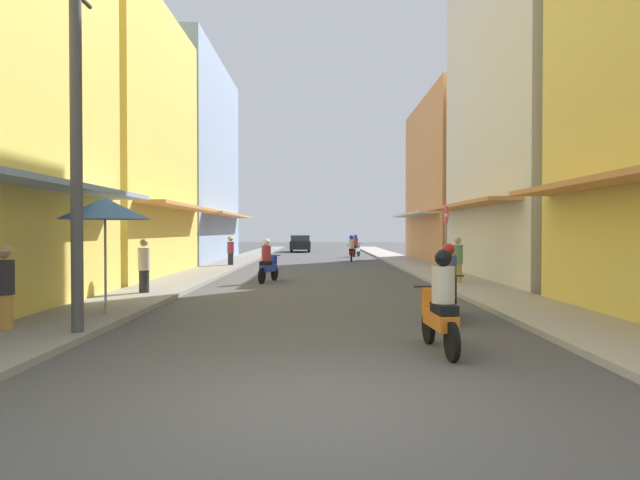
{
  "coord_description": "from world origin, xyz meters",
  "views": [
    {
      "loc": [
        0.03,
        -5.73,
        1.86
      ],
      "look_at": [
        0.14,
        21.62,
        1.38
      ],
      "focal_mm": 30.48,
      "sensor_mm": 36.0,
      "label": 1
    }
  ],
  "objects_px": {
    "motorbike_red": "(349,250)",
    "pedestrian_midway": "(142,268)",
    "vendor_umbrella": "(103,209)",
    "motorbike_orange": "(438,306)",
    "motorbike_silver": "(354,247)",
    "street_sign_no_entry": "(444,235)",
    "motorbike_blue": "(266,263)",
    "pedestrian_far": "(228,249)",
    "pedestrian_foreground": "(455,261)",
    "motorbike_black": "(446,285)",
    "utility_pole": "(74,144)",
    "pedestrian_crossing": "(1,283)",
    "parked_car": "(298,243)"
  },
  "relations": [
    {
      "from": "motorbike_red",
      "to": "pedestrian_midway",
      "type": "relative_size",
      "value": 1.11
    },
    {
      "from": "pedestrian_midway",
      "to": "vendor_umbrella",
      "type": "bearing_deg",
      "value": -83.69
    },
    {
      "from": "motorbike_orange",
      "to": "motorbike_silver",
      "type": "relative_size",
      "value": 1.04
    },
    {
      "from": "motorbike_red",
      "to": "street_sign_no_entry",
      "type": "relative_size",
      "value": 0.68
    },
    {
      "from": "motorbike_blue",
      "to": "pedestrian_far",
      "type": "height_order",
      "value": "pedestrian_far"
    },
    {
      "from": "pedestrian_far",
      "to": "pedestrian_foreground",
      "type": "bearing_deg",
      "value": -45.12
    },
    {
      "from": "motorbike_black",
      "to": "motorbike_blue",
      "type": "distance_m",
      "value": 9.28
    },
    {
      "from": "motorbike_black",
      "to": "motorbike_red",
      "type": "bearing_deg",
      "value": 92.23
    },
    {
      "from": "motorbike_black",
      "to": "pedestrian_midway",
      "type": "xyz_separation_m",
      "value": [
        -7.65,
        3.77,
        0.11
      ]
    },
    {
      "from": "pedestrian_foreground",
      "to": "street_sign_no_entry",
      "type": "bearing_deg",
      "value": -121.76
    },
    {
      "from": "pedestrian_foreground",
      "to": "utility_pole",
      "type": "distance_m",
      "value": 12.81
    },
    {
      "from": "pedestrian_crossing",
      "to": "pedestrian_midway",
      "type": "bearing_deg",
      "value": 83.46
    },
    {
      "from": "street_sign_no_entry",
      "to": "motorbike_silver",
      "type": "bearing_deg",
      "value": 93.84
    },
    {
      "from": "pedestrian_crossing",
      "to": "pedestrian_midway",
      "type": "distance_m",
      "value": 5.67
    },
    {
      "from": "motorbike_orange",
      "to": "street_sign_no_entry",
      "type": "bearing_deg",
      "value": 76.38
    },
    {
      "from": "motorbike_orange",
      "to": "motorbike_silver",
      "type": "bearing_deg",
      "value": 88.59
    },
    {
      "from": "motorbike_black",
      "to": "motorbike_orange",
      "type": "distance_m",
      "value": 3.29
    },
    {
      "from": "motorbike_orange",
      "to": "utility_pole",
      "type": "bearing_deg",
      "value": 170.34
    },
    {
      "from": "motorbike_black",
      "to": "pedestrian_midway",
      "type": "height_order",
      "value": "pedestrian_midway"
    },
    {
      "from": "pedestrian_foreground",
      "to": "street_sign_no_entry",
      "type": "xyz_separation_m",
      "value": [
        -0.64,
        -1.03,
        0.9
      ]
    },
    {
      "from": "motorbike_orange",
      "to": "utility_pole",
      "type": "xyz_separation_m",
      "value": [
        -5.98,
        1.02,
        2.62
      ]
    },
    {
      "from": "motorbike_blue",
      "to": "pedestrian_far",
      "type": "bearing_deg",
      "value": 108.51
    },
    {
      "from": "motorbike_silver",
      "to": "utility_pole",
      "type": "distance_m",
      "value": 30.05
    },
    {
      "from": "motorbike_red",
      "to": "motorbike_black",
      "type": "bearing_deg",
      "value": -87.77
    },
    {
      "from": "pedestrian_foreground",
      "to": "motorbike_black",
      "type": "bearing_deg",
      "value": -105.73
    },
    {
      "from": "pedestrian_far",
      "to": "street_sign_no_entry",
      "type": "distance_m",
      "value": 13.34
    },
    {
      "from": "motorbike_red",
      "to": "pedestrian_crossing",
      "type": "bearing_deg",
      "value": -107.9
    },
    {
      "from": "pedestrian_crossing",
      "to": "pedestrian_midway",
      "type": "height_order",
      "value": "pedestrian_crossing"
    },
    {
      "from": "motorbike_orange",
      "to": "parked_car",
      "type": "bearing_deg",
      "value": 95.2
    },
    {
      "from": "vendor_umbrella",
      "to": "street_sign_no_entry",
      "type": "bearing_deg",
      "value": 34.28
    },
    {
      "from": "pedestrian_crossing",
      "to": "pedestrian_far",
      "type": "height_order",
      "value": "pedestrian_crossing"
    },
    {
      "from": "motorbike_orange",
      "to": "utility_pole",
      "type": "height_order",
      "value": "utility_pole"
    },
    {
      "from": "motorbike_black",
      "to": "vendor_umbrella",
      "type": "distance_m",
      "value": 7.41
    },
    {
      "from": "motorbike_red",
      "to": "parked_car",
      "type": "xyz_separation_m",
      "value": [
        -3.62,
        14.6,
        0.04
      ]
    },
    {
      "from": "utility_pole",
      "to": "street_sign_no_entry",
      "type": "bearing_deg",
      "value": 44.22
    },
    {
      "from": "parked_car",
      "to": "pedestrian_foreground",
      "type": "height_order",
      "value": "pedestrian_foreground"
    },
    {
      "from": "motorbike_silver",
      "to": "motorbike_black",
      "type": "bearing_deg",
      "value": -89.69
    },
    {
      "from": "vendor_umbrella",
      "to": "parked_car",
      "type": "bearing_deg",
      "value": 85.55
    },
    {
      "from": "motorbike_black",
      "to": "pedestrian_crossing",
      "type": "relative_size",
      "value": 1.08
    },
    {
      "from": "motorbike_silver",
      "to": "motorbike_red",
      "type": "relative_size",
      "value": 0.96
    },
    {
      "from": "utility_pole",
      "to": "street_sign_no_entry",
      "type": "relative_size",
      "value": 2.45
    },
    {
      "from": "motorbike_black",
      "to": "motorbike_orange",
      "type": "xyz_separation_m",
      "value": [
        -0.89,
        -3.17,
        0.0
      ]
    },
    {
      "from": "pedestrian_crossing",
      "to": "pedestrian_far",
      "type": "xyz_separation_m",
      "value": [
        1.05,
        17.87,
        -0.02
      ]
    },
    {
      "from": "pedestrian_crossing",
      "to": "vendor_umbrella",
      "type": "bearing_deg",
      "value": 59.92
    },
    {
      "from": "motorbike_blue",
      "to": "utility_pole",
      "type": "distance_m",
      "value": 10.8
    },
    {
      "from": "motorbike_blue",
      "to": "motorbike_red",
      "type": "relative_size",
      "value": 0.97
    },
    {
      "from": "parked_car",
      "to": "utility_pole",
      "type": "height_order",
      "value": "utility_pole"
    },
    {
      "from": "pedestrian_foreground",
      "to": "pedestrian_midway",
      "type": "relative_size",
      "value": 1.0
    },
    {
      "from": "pedestrian_crossing",
      "to": "pedestrian_foreground",
      "type": "bearing_deg",
      "value": 40.32
    },
    {
      "from": "motorbike_black",
      "to": "street_sign_no_entry",
      "type": "bearing_deg",
      "value": 77.51
    }
  ]
}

